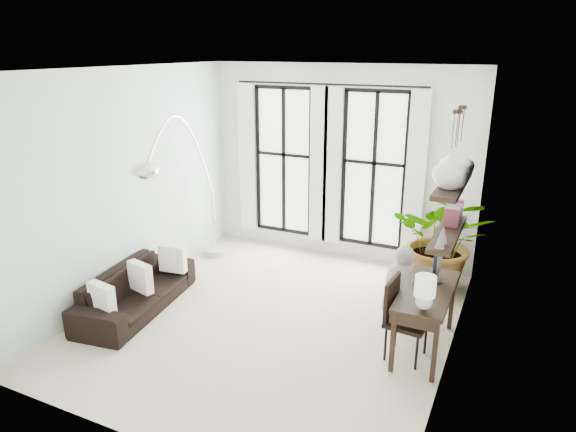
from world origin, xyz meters
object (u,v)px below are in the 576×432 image
Objects in this scene: desk at (426,295)px; sofa at (136,290)px; buddha at (403,284)px; plant at (443,241)px; arc_lamp at (181,153)px; desk_chair at (400,313)px.

sofa is at bearing -170.52° from desk.
buddha reaches higher than sofa.
plant is 3.99m from arc_lamp.
desk_chair is (-0.23, -0.20, -0.19)m from desk.
buddha is (-0.22, 1.10, -0.15)m from desk_chair.
arc_lamp reaches higher than sofa.
arc_lamp is at bearing -172.00° from buddha.
buddha is (3.29, 1.52, 0.10)m from sofa.
arc_lamp is (0.10, 1.07, 1.70)m from sofa.
desk is (0.10, -1.78, -0.03)m from plant.
desk is 0.52× the size of arc_lamp.
plant reaches higher than desk.
sofa is 1.30× the size of plant.
desk reaches higher than sofa.
arc_lamp is (-3.64, 0.45, 1.26)m from desk.
desk_chair is at bearing -78.75° from buddha.
desk_chair is at bearing -139.05° from desk.
sofa is at bearing -146.57° from plant.
desk is at bearing -86.92° from plant.
buddha is (-0.36, -0.89, -0.37)m from plant.
arc_lamp reaches higher than desk.
desk is 3.88m from arc_lamp.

